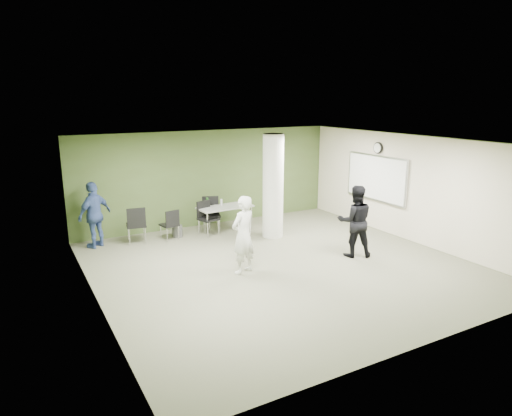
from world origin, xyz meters
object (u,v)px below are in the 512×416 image
chair_back_left (136,222)px  man_blue (95,215)px  woman_white (243,235)px  folding_table (225,208)px  man_black (355,221)px

chair_back_left → man_blue: (-0.97, 0.25, 0.27)m
chair_back_left → woman_white: size_ratio=0.57×
folding_table → chair_back_left: bearing=174.7°
woman_white → man_black: man_black is taller
man_blue → chair_back_left: bearing=133.0°
man_black → chair_back_left: bearing=-11.1°
chair_back_left → man_black: size_ratio=0.57×
folding_table → woman_white: bearing=-111.0°
chair_back_left → folding_table: bearing=-172.3°
folding_table → woman_white: woman_white is taller
folding_table → chair_back_left: 2.49m
folding_table → man_blue: size_ratio=0.93×
folding_table → woman_white: 3.19m
chair_back_left → woman_white: (1.50, -3.13, 0.28)m
folding_table → man_black: 3.83m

